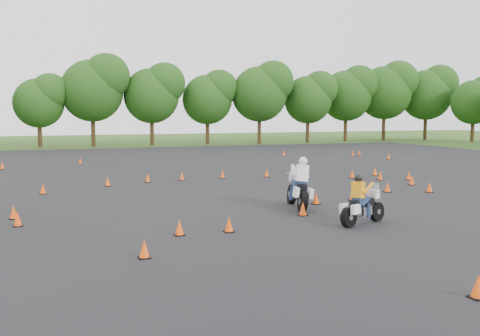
{
  "coord_description": "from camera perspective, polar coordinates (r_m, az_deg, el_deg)",
  "views": [
    {
      "loc": [
        -7.75,
        -17.84,
        3.64
      ],
      "look_at": [
        0.0,
        4.0,
        1.2
      ],
      "focal_mm": 40.0,
      "sensor_mm": 36.0,
      "label": 1
    }
  ],
  "objects": [
    {
      "name": "ground",
      "position": [
        19.79,
        3.89,
        -4.6
      ],
      "size": [
        140.0,
        140.0,
        0.0
      ],
      "primitive_type": "plane",
      "color": "#2D5119",
      "rests_on": "ground"
    },
    {
      "name": "asphalt_pad",
      "position": [
        25.33,
        -1.51,
        -2.24
      ],
      "size": [
        62.0,
        62.0,
        0.0
      ],
      "primitive_type": "plane",
      "color": "black",
      "rests_on": "ground"
    },
    {
      "name": "treeline",
      "position": [
        54.07,
        -6.35,
        6.92
      ],
      "size": [
        86.55,
        32.53,
        10.54
      ],
      "color": "#1E4413",
      "rests_on": "ground"
    },
    {
      "name": "traffic_cones",
      "position": [
        24.72,
        -1.11,
        -1.92
      ],
      "size": [
        36.43,
        33.17,
        0.45
      ],
      "color": "#FF4D0A",
      "rests_on": "asphalt_pad"
    },
    {
      "name": "rider_yellow",
      "position": [
        17.75,
        13.08,
        -3.26
      ],
      "size": [
        2.23,
        1.4,
        1.65
      ],
      "primitive_type": null,
      "rotation": [
        0.0,
        0.0,
        0.38
      ],
      "color": "orange",
      "rests_on": "ground"
    },
    {
      "name": "rider_white",
      "position": [
        20.33,
        6.0,
        -1.53
      ],
      "size": [
        1.29,
        2.64,
        1.96
      ],
      "primitive_type": null,
      "rotation": [
        0.0,
        0.0,
        1.36
      ],
      "color": "silver",
      "rests_on": "ground"
    }
  ]
}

